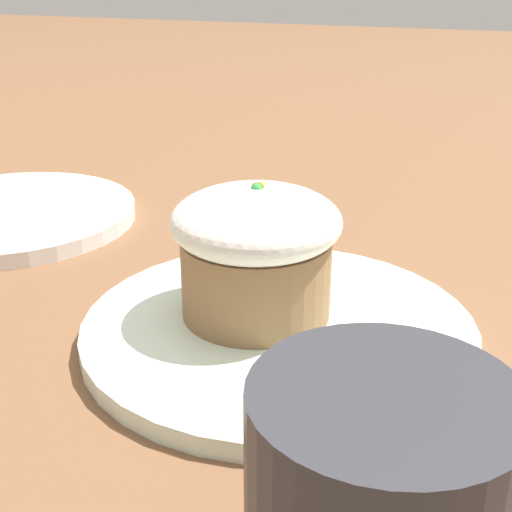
# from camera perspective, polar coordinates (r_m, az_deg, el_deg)

# --- Properties ---
(ground_plane) EXTENTS (4.00, 4.00, 0.00)m
(ground_plane) POSITION_cam_1_polar(r_m,az_deg,el_deg) (0.45, 1.80, -6.58)
(ground_plane) COLOR brown
(dessert_plate) EXTENTS (0.24, 0.24, 0.01)m
(dessert_plate) POSITION_cam_1_polar(r_m,az_deg,el_deg) (0.44, 1.81, -5.90)
(dessert_plate) COLOR silver
(dessert_plate) RESTS_ON ground_plane
(carrot_cake) EXTENTS (0.10, 0.10, 0.08)m
(carrot_cake) POSITION_cam_1_polar(r_m,az_deg,el_deg) (0.43, 0.00, 0.57)
(carrot_cake) COLOR olive
(carrot_cake) RESTS_ON dessert_plate
(spoon) EXTENTS (0.09, 0.08, 0.01)m
(spoon) POSITION_cam_1_polar(r_m,az_deg,el_deg) (0.42, 3.53, -6.04)
(spoon) COLOR silver
(spoon) RESTS_ON dessert_plate
(side_plate) EXTENTS (0.22, 0.22, 0.01)m
(side_plate) POSITION_cam_1_polar(r_m,az_deg,el_deg) (0.67, -19.12, 3.13)
(side_plate) COLOR white
(side_plate) RESTS_ON ground_plane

